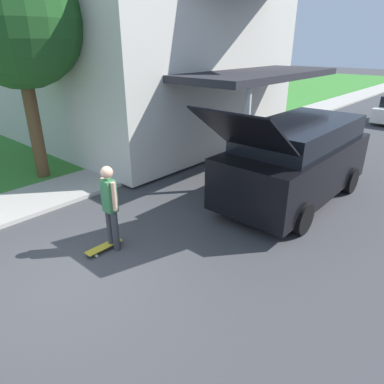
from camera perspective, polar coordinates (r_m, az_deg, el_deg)
ground_plane at (r=6.61m, az=-18.32°, el=-12.75°), size 120.00×120.00×0.00m
lawn at (r=15.81m, az=-14.91°, el=9.10°), size 10.00×80.00×0.08m
sidewalk at (r=12.49m, az=-3.36°, el=6.16°), size 1.80×80.00×0.10m
house at (r=15.68m, az=-10.50°, el=23.86°), size 13.19×9.55×7.49m
lawn_tree_near at (r=10.73m, az=-27.38°, el=23.95°), size 3.41×3.41×5.94m
suv_parked at (r=9.03m, az=16.95°, el=5.18°), size 2.16×5.49×2.71m
skateboarder at (r=6.67m, az=-13.50°, el=-2.05°), size 0.41×0.23×1.74m
skateboard at (r=7.07m, az=-14.44°, el=-8.83°), size 0.21×0.78×0.10m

